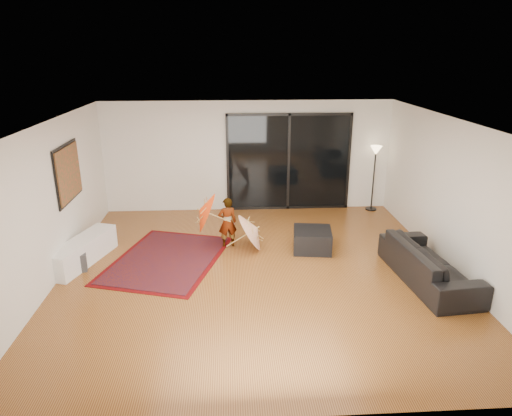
{
  "coord_description": "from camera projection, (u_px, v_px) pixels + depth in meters",
  "views": [
    {
      "loc": [
        -0.47,
        -7.44,
        3.82
      ],
      "look_at": [
        0.01,
        0.38,
        1.1
      ],
      "focal_mm": 32.0,
      "sensor_mm": 36.0,
      "label": 1
    }
  ],
  "objects": [
    {
      "name": "floor",
      "position": [
        257.0,
        272.0,
        8.3
      ],
      "size": [
        7.0,
        7.0,
        0.0
      ],
      "primitive_type": "plane",
      "color": "#995F29",
      "rests_on": "ground"
    },
    {
      "name": "ceiling",
      "position": [
        257.0,
        123.0,
        7.41
      ],
      "size": [
        7.0,
        7.0,
        0.0
      ],
      "primitive_type": "plane",
      "rotation": [
        3.14,
        0.0,
        0.0
      ],
      "color": "white",
      "rests_on": "wall_back"
    },
    {
      "name": "wall_back",
      "position": [
        248.0,
        157.0,
        11.15
      ],
      "size": [
        7.0,
        0.0,
        7.0
      ],
      "primitive_type": "plane",
      "rotation": [
        1.57,
        0.0,
        0.0
      ],
      "color": "silver",
      "rests_on": "floor"
    },
    {
      "name": "wall_front",
      "position": [
        279.0,
        311.0,
        4.55
      ],
      "size": [
        7.0,
        0.0,
        7.0
      ],
      "primitive_type": "plane",
      "rotation": [
        -1.57,
        0.0,
        0.0
      ],
      "color": "silver",
      "rests_on": "floor"
    },
    {
      "name": "wall_left",
      "position": [
        49.0,
        205.0,
        7.65
      ],
      "size": [
        0.0,
        7.0,
        7.0
      ],
      "primitive_type": "plane",
      "rotation": [
        1.57,
        0.0,
        1.57
      ],
      "color": "silver",
      "rests_on": "floor"
    },
    {
      "name": "wall_right",
      "position": [
        454.0,
        198.0,
        8.05
      ],
      "size": [
        0.0,
        7.0,
        7.0
      ],
      "primitive_type": "plane",
      "rotation": [
        1.57,
        0.0,
        -1.57
      ],
      "color": "silver",
      "rests_on": "floor"
    },
    {
      "name": "sliding_door",
      "position": [
        289.0,
        162.0,
        11.23
      ],
      "size": [
        3.06,
        0.07,
        2.4
      ],
      "color": "black",
      "rests_on": "wall_back"
    },
    {
      "name": "painting",
      "position": [
        68.0,
        173.0,
        8.5
      ],
      "size": [
        0.04,
        1.28,
        1.08
      ],
      "color": "black",
      "rests_on": "wall_left"
    },
    {
      "name": "media_console",
      "position": [
        83.0,
        251.0,
        8.58
      ],
      "size": [
        0.93,
        1.75,
        0.47
      ],
      "primitive_type": "cube",
      "rotation": [
        0.0,
        0.0,
        -0.31
      ],
      "color": "white",
      "rests_on": "floor"
    },
    {
      "name": "speaker",
      "position": [
        78.0,
        262.0,
        8.32
      ],
      "size": [
        0.35,
        0.35,
        0.33
      ],
      "primitive_type": "cube",
      "rotation": [
        0.0,
        0.0,
        0.24
      ],
      "color": "#424244",
      "rests_on": "floor"
    },
    {
      "name": "persian_rug",
      "position": [
        167.0,
        259.0,
        8.77
      ],
      "size": [
        2.56,
        3.05,
        0.02
      ],
      "rotation": [
        0.0,
        0.0,
        -0.29
      ],
      "color": "#530709",
      "rests_on": "floor"
    },
    {
      "name": "sofa",
      "position": [
        429.0,
        263.0,
        7.88
      ],
      "size": [
        1.08,
        2.32,
        0.66
      ],
      "primitive_type": "imported",
      "rotation": [
        0.0,
        0.0,
        1.66
      ],
      "color": "black",
      "rests_on": "floor"
    },
    {
      "name": "ottoman",
      "position": [
        312.0,
        240.0,
        9.16
      ],
      "size": [
        0.84,
        0.84,
        0.42
      ],
      "primitive_type": "cube",
      "rotation": [
        0.0,
        0.0,
        -0.14
      ],
      "color": "black",
      "rests_on": "floor"
    },
    {
      "name": "floor_lamp",
      "position": [
        375.0,
        160.0,
        11.12
      ],
      "size": [
        0.28,
        0.28,
        1.63
      ],
      "color": "black",
      "rests_on": "floor"
    },
    {
      "name": "child",
      "position": [
        227.0,
        222.0,
        9.22
      ],
      "size": [
        0.42,
        0.32,
        1.04
      ],
      "primitive_type": "imported",
      "rotation": [
        0.0,
        0.0,
        3.35
      ],
      "color": "#999999",
      "rests_on": "floor"
    },
    {
      "name": "parasol_orange",
      "position": [
        200.0,
        214.0,
        9.07
      ],
      "size": [
        0.48,
        0.82,
        0.86
      ],
      "rotation": [
        0.0,
        -1.16,
        0.0
      ],
      "color": "#FE440D",
      "rests_on": "child"
    },
    {
      "name": "parasol_white",
      "position": [
        257.0,
        225.0,
        9.12
      ],
      "size": [
        0.6,
        0.82,
        0.92
      ],
      "rotation": [
        0.0,
        1.01,
        0.0
      ],
      "color": "silver",
      "rests_on": "floor"
    }
  ]
}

